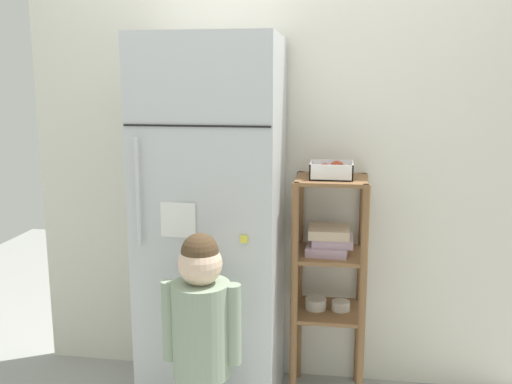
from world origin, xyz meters
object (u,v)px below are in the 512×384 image
Objects in this scene: child_standing at (202,329)px; pantry_shelf_unit at (329,264)px; refrigerator at (213,227)px; fruit_bin at (332,171)px.

child_standing is 0.80m from pantry_shelf_unit.
fruit_bin is at bearing 10.08° from refrigerator.
refrigerator is at bearing -169.08° from pantry_shelf_unit.
child_standing is at bearing -129.27° from fruit_bin.
pantry_shelf_unit is (0.50, 0.62, 0.10)m from child_standing.
child_standing is 5.01× the size of fruit_bin.
pantry_shelf_unit reaches higher than child_standing.
fruit_bin is (0.00, -0.01, 0.47)m from pantry_shelf_unit.
refrigerator is 1.58× the size of pantry_shelf_unit.
fruit_bin reaches higher than child_standing.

